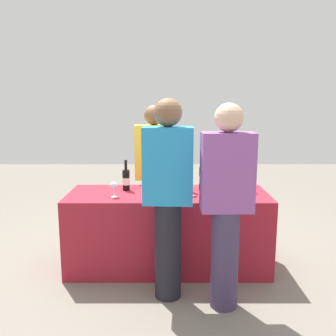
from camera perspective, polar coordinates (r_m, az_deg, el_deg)
name	(u,v)px	position (r m, az deg, el deg)	size (l,w,h in m)	color
ground_plane	(168,266)	(3.89, 0.00, -14.80)	(12.00, 12.00, 0.00)	slate
tasting_table	(168,230)	(3.74, 0.00, -9.53)	(1.95, 0.72, 0.76)	maroon
wine_bottle_0	(126,180)	(3.75, -6.47, -1.79)	(0.07, 0.07, 0.31)	black
wine_bottle_1	(188,180)	(3.67, 3.05, -1.85)	(0.07, 0.07, 0.32)	black
wine_bottle_2	(202,178)	(3.77, 5.30, -1.55)	(0.07, 0.07, 0.33)	black
wine_bottle_3	(235,181)	(3.73, 10.34, -1.92)	(0.07, 0.07, 0.31)	black
wine_bottle_4	(245,179)	(3.79, 11.77, -1.62)	(0.07, 0.07, 0.34)	black
wine_glass_0	(114,186)	(3.50, -8.35, -2.76)	(0.07, 0.07, 0.15)	silver
wine_glass_1	(159,188)	(3.42, -1.41, -3.14)	(0.07, 0.07, 0.14)	silver
wine_glass_2	(169,186)	(3.51, 0.16, -2.72)	(0.06, 0.06, 0.14)	silver
wine_glass_3	(181,188)	(3.46, 2.00, -3.09)	(0.06, 0.06, 0.13)	silver
wine_glass_4	(191,186)	(3.52, 3.54, -2.84)	(0.07, 0.07, 0.13)	silver
wine_glass_5	(244,188)	(3.54, 11.55, -3.03)	(0.07, 0.07, 0.13)	silver
server_pouring	(154,172)	(4.14, -2.12, -0.68)	(0.43, 0.25, 1.60)	black
guest_0	(168,193)	(3.03, -0.04, -3.90)	(0.41, 0.24, 1.68)	black
guest_1	(226,201)	(2.92, 8.96, -4.99)	(0.40, 0.23, 1.64)	#3F3351
menu_board	(224,198)	(4.65, 8.56, -4.54)	(0.60, 0.03, 0.93)	white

